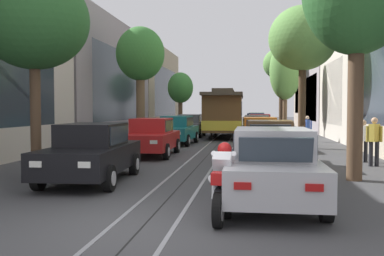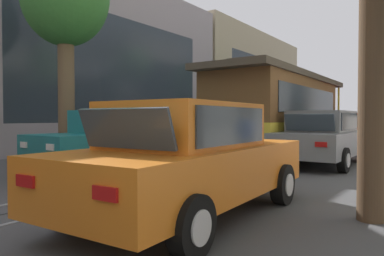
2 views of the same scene
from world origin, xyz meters
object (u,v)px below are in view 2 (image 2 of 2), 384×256
Objects in this scene: cable_car_trolley at (279,110)px; parked_car_teal_mid_left at (113,139)px; parked_car_red_fifth_right at (366,132)px; street_tree_kerb_left_mid at (258,79)px; parked_car_orange_mid_right at (189,159)px; parked_car_grey_fourth_right at (323,138)px; parked_car_grey_fourth_left at (227,132)px; street_tree_kerb_left_second at (65,0)px; parked_car_navy_sixth_right at (382,129)px.

parked_car_teal_mid_left is at bearing -110.18° from cable_car_trolley.
street_tree_kerb_left_mid is (-6.78, 4.23, 2.97)m from parked_car_red_fifth_right.
parked_car_orange_mid_right and parked_car_grey_fourth_right have the same top height.
parked_car_orange_mid_right is 17.94m from street_tree_kerb_left_mid.
parked_car_grey_fourth_left is 5.36m from parked_car_grey_fourth_right.
parked_car_orange_mid_right is at bearing -63.46° from parked_car_grey_fourth_left.
street_tree_kerb_left_second is at bearing -125.86° from parked_car_red_fifth_right.
parked_car_grey_fourth_right is 11.38m from parked_car_navy_sixth_right.
parked_car_grey_fourth_left is 8.04m from street_tree_kerb_left_second.
parked_car_teal_mid_left is 5.26m from parked_car_orange_mid_right.
parked_car_red_fifth_right is 0.67× the size of street_tree_kerb_left_second.
street_tree_kerb_left_mid is (-1.83, 7.06, 2.97)m from parked_car_grey_fourth_left.
parked_car_red_fifth_right is 5.95m from parked_car_navy_sixth_right.
street_tree_kerb_left_mid is (-6.51, 9.66, 2.97)m from parked_car_grey_fourth_right.
street_tree_kerb_left_second is (-6.84, -9.46, 4.14)m from parked_car_red_fifth_right.
parked_car_teal_mid_left is 4.63m from street_tree_kerb_left_second.
street_tree_kerb_left_mid is at bearing 89.77° from street_tree_kerb_left_second.
parked_car_grey_fourth_left is 5.71m from parked_car_red_fifth_right.
parked_car_orange_mid_right is at bearing -76.06° from cable_car_trolley.
parked_car_teal_mid_left is 1.01× the size of parked_car_navy_sixth_right.
parked_car_orange_mid_right is 12.22m from parked_car_red_fifth_right.
street_tree_kerb_left_second is at bearing -113.36° from parked_car_navy_sixth_right.
parked_car_grey_fourth_right is at bearing -56.02° from street_tree_kerb_left_mid.
parked_car_grey_fourth_left is 0.48× the size of cable_car_trolley.
parked_car_red_fifth_right is 8.52m from street_tree_kerb_left_mid.
parked_car_grey_fourth_right is 1.00× the size of parked_car_red_fifth_right.
parked_car_teal_mid_left is at bearing -88.38° from parked_car_grey_fourth_left.
parked_car_navy_sixth_right is (-0.19, 5.95, 0.00)m from parked_car_red_fifth_right.
parked_car_teal_mid_left is at bearing -0.76° from street_tree_kerb_left_second.
parked_car_orange_mid_right is 9.25m from cable_car_trolley.
parked_car_red_fifth_right is (4.96, 2.84, 0.00)m from parked_car_grey_fourth_left.
parked_car_grey_fourth_right is 3.21m from cable_car_trolley.
parked_car_teal_mid_left is 14.18m from street_tree_kerb_left_mid.
street_tree_kerb_left_second reaches higher than cable_car_trolley.
street_tree_kerb_left_second is 1.27× the size of street_tree_kerb_left_mid.
parked_car_red_fifth_right is 4.21m from cable_car_trolley.
parked_car_grey_fourth_right is 0.66× the size of street_tree_kerb_left_second.
street_tree_kerb_left_second reaches higher than parked_car_red_fifth_right.
cable_car_trolley reaches higher than parked_car_navy_sixth_right.
cable_car_trolley is at bearing -127.16° from parked_car_red_fifth_right.
parked_car_teal_mid_left and parked_car_navy_sixth_right have the same top height.
cable_car_trolley reaches higher than parked_car_red_fifth_right.
parked_car_orange_mid_right and parked_car_navy_sixth_right have the same top height.
parked_car_red_fifth_right is at bearing 54.14° from street_tree_kerb_left_second.
street_tree_kerb_left_mid reaches higher than parked_car_orange_mid_right.
parked_car_teal_mid_left and parked_car_grey_fourth_right have the same top height.
parked_car_grey_fourth_left is at bearing 116.54° from parked_car_orange_mid_right.
street_tree_kerb_left_mid is 8.90m from cable_car_trolley.
parked_car_teal_mid_left is at bearing -106.54° from parked_car_navy_sixth_right.
street_tree_kerb_left_second is at bearing 179.24° from parked_car_teal_mid_left.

